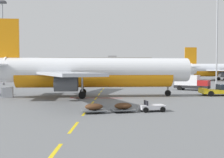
# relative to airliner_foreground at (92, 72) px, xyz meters

# --- Properties ---
(ground) EXTENTS (400.00, 400.00, 0.00)m
(ground) POSITION_rel_airliner_foreground_xyz_m (22.91, 16.17, -3.95)
(ground) COLOR slate
(apron_paint_markings) EXTENTS (8.00, 95.16, 0.01)m
(apron_paint_markings) POSITION_rel_airliner_foreground_xyz_m (0.91, 13.65, -3.95)
(apron_paint_markings) COLOR yellow
(apron_paint_markings) RESTS_ON ground
(airliner_foreground) EXTENTS (34.82, 34.43, 12.20)m
(airliner_foreground) POSITION_rel_airliner_foreground_xyz_m (0.00, 0.00, 0.00)
(airliner_foreground) COLOR white
(airliner_foreground) RESTS_ON ground
(pushback_tug) EXTENTS (6.14, 3.44, 2.08)m
(pushback_tug) POSITION_rel_airliner_foreground_xyz_m (21.30, 2.30, -3.05)
(pushback_tug) COLOR yellow
(pushback_tug) RESTS_ON ground
(catering_truck) EXTENTS (7.20, 5.77, 3.14)m
(catering_truck) POSITION_rel_airliner_foreground_xyz_m (19.43, 13.58, -2.30)
(catering_truck) COLOR black
(catering_truck) RESTS_ON ground
(baggage_train) EXTENTS (8.71, 3.29, 1.14)m
(baggage_train) POSITION_rel_airliner_foreground_xyz_m (4.82, -15.24, -3.42)
(baggage_train) COLOR silver
(baggage_train) RESTS_ON ground
(uld_cargo_container) EXTENTS (1.97, 1.94, 1.60)m
(uld_cargo_container) POSITION_rel_airliner_foreground_xyz_m (-13.13, -1.07, -3.15)
(uld_cargo_container) COLOR #B7BCC6
(uld_cargo_container) RESTS_ON ground
(apron_light_mast_near) EXTENTS (1.80, 1.80, 23.00)m
(apron_light_mast_near) POSITION_rel_airliner_foreground_xyz_m (-27.52, 30.29, 10.49)
(apron_light_mast_near) COLOR slate
(apron_light_mast_near) RESTS_ON ground
(apron_light_mast_far) EXTENTS (1.80, 1.80, 24.32)m
(apron_light_mast_far) POSITION_rel_airliner_foreground_xyz_m (29.18, 25.73, 11.22)
(apron_light_mast_far) COLOR slate
(apron_light_mast_far) RESTS_ON ground
(terminal_satellite) EXTENTS (76.66, 22.89, 13.98)m
(terminal_satellite) POSITION_rel_airliner_foreground_xyz_m (-11.52, 148.68, 2.26)
(terminal_satellite) COLOR #9E998E
(terminal_satellite) RESTS_ON ground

